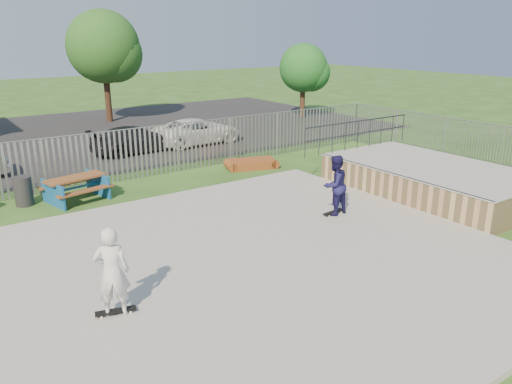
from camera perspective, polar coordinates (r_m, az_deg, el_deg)
ground at (r=12.06m, az=-4.88°, el=-9.60°), size 120.00×120.00×0.00m
concrete_slab at (r=12.02m, az=-4.89°, el=-9.28°), size 15.00×12.00×0.15m
quarter_pipe at (r=18.74m, az=19.19°, el=1.37°), size 5.50×7.05×2.19m
fence at (r=15.92m, az=-10.25°, el=0.94°), size 26.04×16.02×2.00m
picnic_table at (r=18.18m, az=-19.85°, el=0.38°), size 2.27×2.00×0.83m
funbox at (r=21.30m, az=-0.52°, el=3.24°), size 2.07×1.45×0.37m
trash_bin_grey at (r=18.33m, az=-25.05°, el=0.09°), size 0.59×0.59×0.98m
parking_lot at (r=29.33m, az=-24.14°, el=5.36°), size 40.00×18.00×0.02m
car_dark at (r=24.71m, az=-13.57°, el=5.88°), size 4.45×2.07×1.26m
car_white at (r=26.14m, az=-6.66°, el=6.93°), size 4.76×2.36×1.30m
tree_mid at (r=33.67m, az=-17.05°, el=15.57°), size 4.50×4.50×6.94m
tree_right at (r=34.01m, az=5.43°, el=13.92°), size 3.18×3.18×4.90m
skateboard_a at (r=15.69m, az=8.82°, el=-2.36°), size 0.82×0.28×0.08m
skateboard_b at (r=10.65m, az=-15.73°, el=-13.07°), size 0.82×0.40×0.08m
skater_navy at (r=15.41m, az=8.98°, el=0.77°), size 0.98×0.80×1.87m
skater_white at (r=10.23m, az=-16.15°, el=-8.75°), size 0.81×0.69×1.87m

